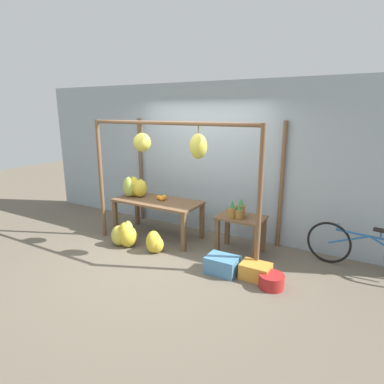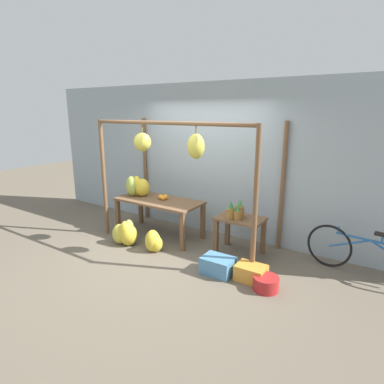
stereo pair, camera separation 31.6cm
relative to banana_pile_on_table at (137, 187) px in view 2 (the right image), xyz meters
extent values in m
plane|color=#665B4C|center=(1.10, -0.69, -0.88)|extent=(20.00, 20.00, 0.00)
cube|color=#99A8B2|center=(1.10, 0.76, 0.52)|extent=(8.00, 0.08, 2.80)
cylinder|color=brown|center=(-0.39, -0.47, 0.19)|extent=(0.07, 0.07, 2.14)
cylinder|color=brown|center=(2.58, -0.47, 0.19)|extent=(0.07, 0.07, 2.14)
cylinder|color=brown|center=(-0.39, 0.67, 0.19)|extent=(0.07, 0.07, 2.14)
cylinder|color=brown|center=(2.58, 0.67, 0.19)|extent=(0.07, 0.07, 2.14)
cylinder|color=brown|center=(1.10, -0.47, 1.23)|extent=(2.97, 0.06, 0.06)
cylinder|color=brown|center=(0.59, -0.47, 1.13)|extent=(0.02, 0.02, 0.13)
ellipsoid|color=gold|center=(0.59, -0.47, 0.91)|extent=(0.29, 0.26, 0.30)
cylinder|color=brown|center=(1.63, -0.47, 1.14)|extent=(0.02, 0.02, 0.11)
ellipsoid|color=gold|center=(1.63, -0.47, 0.91)|extent=(0.26, 0.24, 0.37)
cube|color=brown|center=(0.52, 0.00, -0.20)|extent=(1.61, 0.74, 0.04)
cube|color=brown|center=(-0.24, -0.32, -0.55)|extent=(0.07, 0.07, 0.66)
cube|color=brown|center=(1.27, -0.32, -0.55)|extent=(0.07, 0.07, 0.66)
cube|color=brown|center=(-0.24, 0.32, -0.55)|extent=(0.07, 0.07, 0.66)
cube|color=brown|center=(1.27, 0.32, -0.55)|extent=(0.07, 0.07, 0.66)
cube|color=brown|center=(2.11, 0.12, -0.28)|extent=(0.75, 0.51, 0.04)
cube|color=brown|center=(1.78, -0.09, -0.59)|extent=(0.07, 0.07, 0.58)
cube|color=brown|center=(2.43, -0.09, -0.59)|extent=(0.07, 0.07, 0.58)
cube|color=brown|center=(1.78, 0.32, -0.59)|extent=(0.07, 0.07, 0.58)
cube|color=brown|center=(2.43, 0.32, -0.59)|extent=(0.07, 0.07, 0.58)
ellipsoid|color=gold|center=(0.09, 0.04, -0.01)|extent=(0.30, 0.33, 0.34)
ellipsoid|color=yellow|center=(-0.03, 0.01, 0.01)|extent=(0.23, 0.25, 0.38)
ellipsoid|color=#9EB247|center=(-0.09, -0.06, 0.01)|extent=(0.25, 0.23, 0.39)
sphere|color=orange|center=(0.51, 0.06, -0.14)|extent=(0.08, 0.08, 0.08)
sphere|color=orange|center=(0.57, 0.04, -0.14)|extent=(0.09, 0.09, 0.09)
sphere|color=orange|center=(0.58, 0.05, -0.14)|extent=(0.08, 0.08, 0.08)
sphere|color=orange|center=(0.62, 0.07, -0.15)|extent=(0.07, 0.07, 0.07)
sphere|color=orange|center=(0.59, 0.11, -0.14)|extent=(0.09, 0.09, 0.09)
sphere|color=orange|center=(0.61, 0.01, -0.15)|extent=(0.08, 0.08, 0.08)
sphere|color=orange|center=(0.60, 0.04, -0.14)|extent=(0.09, 0.09, 0.09)
sphere|color=orange|center=(0.52, 0.07, -0.14)|extent=(0.08, 0.08, 0.08)
cylinder|color=olive|center=(2.10, 0.10, -0.17)|extent=(0.14, 0.14, 0.19)
cone|color=#428442|center=(2.10, 0.10, -0.01)|extent=(0.10, 0.10, 0.13)
cylinder|color=olive|center=(2.00, -0.02, -0.18)|extent=(0.13, 0.13, 0.17)
cone|color=#337538|center=(2.00, -0.02, -0.03)|extent=(0.09, 0.09, 0.12)
cylinder|color=olive|center=(2.12, -0.01, -0.19)|extent=(0.12, 0.12, 0.15)
cone|color=#337538|center=(2.12, -0.01, -0.07)|extent=(0.08, 0.08, 0.09)
ellipsoid|color=gold|center=(0.36, -0.64, -0.70)|extent=(0.34, 0.36, 0.37)
ellipsoid|color=#9EB247|center=(0.28, -0.56, -0.67)|extent=(0.28, 0.27, 0.43)
ellipsoid|color=gold|center=(0.23, -0.59, -0.68)|extent=(0.25, 0.27, 0.40)
ellipsoid|color=gold|center=(0.18, -0.68, -0.70)|extent=(0.30, 0.28, 0.36)
ellipsoid|color=gold|center=(0.30, -0.67, -0.67)|extent=(0.25, 0.24, 0.43)
ellipsoid|color=gold|center=(0.92, -0.60, -0.74)|extent=(0.31, 0.30, 0.28)
ellipsoid|color=gold|center=(0.88, -0.57, -0.72)|extent=(0.23, 0.25, 0.33)
ellipsoid|color=gold|center=(0.87, -0.62, -0.69)|extent=(0.28, 0.30, 0.38)
cube|color=#4C84B2|center=(2.14, -0.68, -0.76)|extent=(0.45, 0.33, 0.25)
cylinder|color=#AD2323|center=(2.88, -0.72, -0.79)|extent=(0.34, 0.34, 0.19)
torus|color=black|center=(3.42, 0.44, -0.56)|extent=(0.66, 0.12, 0.66)
cylinder|color=#235B9E|center=(3.95, 0.37, -0.32)|extent=(0.91, 0.15, 0.03)
cylinder|color=#235B9E|center=(3.69, 0.41, -0.44)|extent=(0.54, 0.10, 0.26)
cylinder|color=#235B9E|center=(4.08, 0.35, -0.27)|extent=(0.02, 0.02, 0.10)
cube|color=black|center=(4.08, 0.35, -0.20)|extent=(0.21, 0.11, 0.04)
cylinder|color=#235B9E|center=(3.53, 0.43, -0.27)|extent=(0.02, 0.02, 0.10)
cube|color=orange|center=(2.62, -0.60, -0.77)|extent=(0.41, 0.30, 0.22)
camera|label=1|loc=(3.88, -4.58, 1.42)|focal=30.00mm
camera|label=2|loc=(4.15, -4.41, 1.42)|focal=30.00mm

